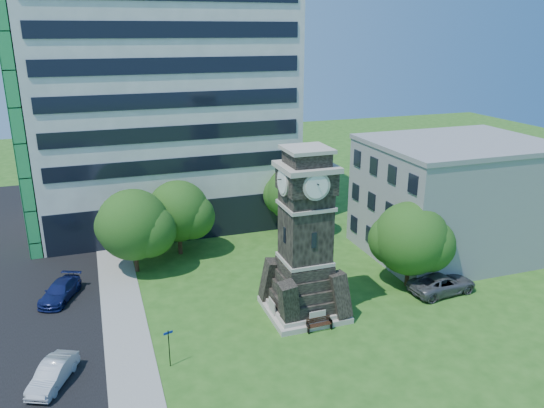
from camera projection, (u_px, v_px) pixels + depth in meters
name	position (u px, v px, depth m)	size (l,w,h in m)	color
ground	(274.00, 333.00, 35.98)	(160.00, 160.00, 0.00)	#275618
sidewalk	(124.00, 320.00, 37.51)	(3.00, 70.00, 0.06)	gray
clock_tower	(305.00, 245.00, 37.06)	(5.40, 5.40, 12.22)	#BCB4A4
office_tall	(160.00, 85.00, 53.74)	(26.20, 15.11, 28.60)	white
office_low	(454.00, 198.00, 47.74)	(15.20, 12.20, 10.40)	gray
car_street_mid	(53.00, 374.00, 30.61)	(1.42, 4.07, 1.34)	silver
car_street_north	(60.00, 291.00, 40.30)	(1.88, 4.62, 1.34)	#121B50
car_east_lot	(442.00, 283.00, 41.33)	(2.52, 5.47, 1.52)	#55555B
park_bench	(319.00, 324.00, 36.18)	(1.80, 0.48, 0.93)	black
street_sign	(169.00, 344.00, 31.96)	(0.59, 0.06, 2.47)	black
tree_nw	(134.00, 226.00, 43.96)	(6.56, 5.96, 7.21)	#332114
tree_nc	(179.00, 213.00, 47.50)	(6.08, 5.53, 6.93)	#332114
tree_ne	(295.00, 195.00, 52.45)	(6.24, 5.67, 7.04)	#332114
tree_east	(411.00, 240.00, 41.49)	(6.41, 5.83, 6.99)	#332114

